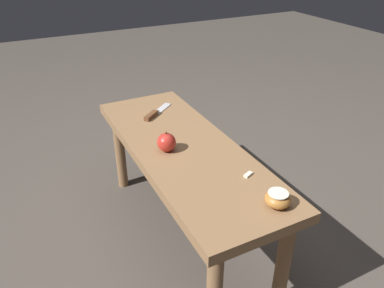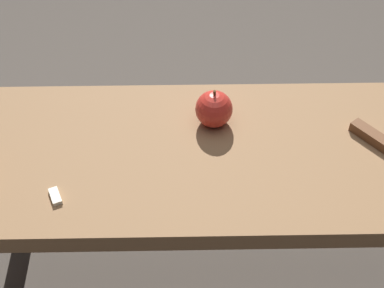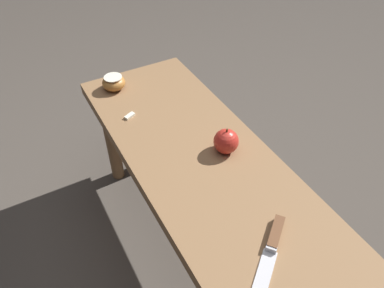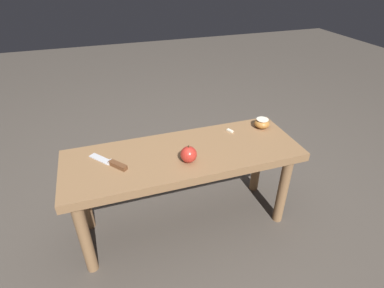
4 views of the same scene
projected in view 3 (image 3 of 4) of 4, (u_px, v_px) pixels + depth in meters
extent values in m
plane|color=#4C443D|center=(201.00, 247.00, 1.38)|extent=(8.00, 8.00, 0.00)
cube|color=olive|center=(203.00, 164.00, 1.08)|extent=(1.10, 0.39, 0.04)
cylinder|color=olive|center=(172.00, 119.00, 1.60)|extent=(0.05, 0.05, 0.42)
cylinder|color=olive|center=(112.00, 140.00, 1.50)|extent=(0.05, 0.05, 0.42)
cube|color=silver|center=(264.00, 274.00, 0.81)|extent=(0.10, 0.12, 0.00)
cube|color=silver|center=(271.00, 249.00, 0.84)|extent=(0.03, 0.03, 0.02)
cube|color=brown|center=(276.00, 233.00, 0.87)|extent=(0.08, 0.09, 0.02)
sphere|color=red|center=(225.00, 141.00, 1.07)|extent=(0.07, 0.07, 0.07)
cylinder|color=#4C3319|center=(226.00, 130.00, 1.04)|extent=(0.01, 0.01, 0.01)
ellipsoid|color=#B27233|center=(114.00, 83.00, 1.31)|extent=(0.08, 0.08, 0.05)
cylinder|color=white|center=(113.00, 77.00, 1.29)|extent=(0.06, 0.06, 0.00)
cube|color=white|center=(130.00, 116.00, 1.21)|extent=(0.03, 0.04, 0.01)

